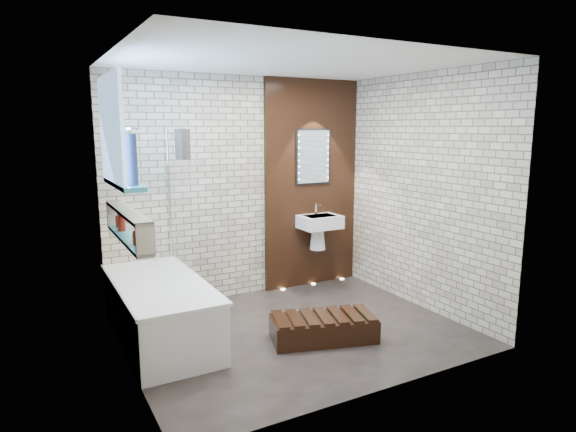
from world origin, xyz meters
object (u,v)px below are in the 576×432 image
bath_screen (179,200)px  led_mirror (313,157)px  washbasin (319,226)px  walnut_step (324,329)px  bathtub (160,311)px

bath_screen → led_mirror: led_mirror is taller
washbasin → walnut_step: (-0.81, -1.37, -0.68)m
washbasin → led_mirror: size_ratio=0.83×
bathtub → washbasin: bearing=16.0°
bathtub → walnut_step: (1.37, -0.75, -0.18)m
bathtub → washbasin: washbasin is taller
bathtub → bath_screen: bath_screen is taller
washbasin → led_mirror: (0.00, 0.16, 0.86)m
bath_screen → walnut_step: bath_screen is taller
bathtub → washbasin: 2.32m
washbasin → led_mirror: 0.88m
led_mirror → walnut_step: 2.32m
bathtub → walnut_step: 1.57m
led_mirror → walnut_step: bearing=-117.8°
bath_screen → washbasin: (1.82, 0.18, -0.49)m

